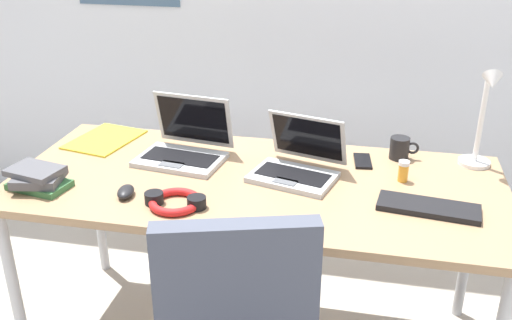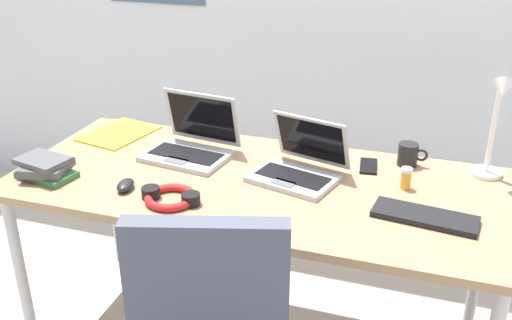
{
  "view_description": "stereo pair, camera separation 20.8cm",
  "coord_description": "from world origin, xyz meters",
  "px_view_note": "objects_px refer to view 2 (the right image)",
  "views": [
    {
      "loc": [
        0.39,
        -1.86,
        1.68
      ],
      "look_at": [
        0.0,
        0.0,
        0.82
      ],
      "focal_mm": 40.53,
      "sensor_mm": 36.0,
      "label": 1
    },
    {
      "loc": [
        0.59,
        -1.8,
        1.68
      ],
      "look_at": [
        0.0,
        0.0,
        0.82
      ],
      "focal_mm": 40.53,
      "sensor_mm": 36.0,
      "label": 2
    }
  ],
  "objects_px": {
    "laptop_back_right": "(299,166)",
    "coffee_mug": "(408,155)",
    "book_stack": "(46,168)",
    "cell_phone": "(368,166)",
    "paper_folder_by_keyboard": "(119,133)",
    "headphones": "(171,197)",
    "laptop_mid_desk": "(191,144)",
    "computer_mouse": "(125,185)",
    "desk_lamp": "(494,128)",
    "pill_bottle": "(406,178)",
    "external_keyboard": "(425,217)"
  },
  "relations": [
    {
      "from": "paper_folder_by_keyboard",
      "to": "coffee_mug",
      "type": "distance_m",
      "value": 1.23
    },
    {
      "from": "book_stack",
      "to": "laptop_back_right",
      "type": "bearing_deg",
      "value": 18.2
    },
    {
      "from": "book_stack",
      "to": "coffee_mug",
      "type": "relative_size",
      "value": 2.0
    },
    {
      "from": "book_stack",
      "to": "computer_mouse",
      "type": "bearing_deg",
      "value": 0.45
    },
    {
      "from": "laptop_back_right",
      "to": "coffee_mug",
      "type": "bearing_deg",
      "value": 32.16
    },
    {
      "from": "headphones",
      "to": "coffee_mug",
      "type": "bearing_deg",
      "value": 36.72
    },
    {
      "from": "coffee_mug",
      "to": "book_stack",
      "type": "bearing_deg",
      "value": -157.32
    },
    {
      "from": "cell_phone",
      "to": "book_stack",
      "type": "bearing_deg",
      "value": -164.66
    },
    {
      "from": "external_keyboard",
      "to": "headphones",
      "type": "relative_size",
      "value": 1.54
    },
    {
      "from": "desk_lamp",
      "to": "pill_bottle",
      "type": "xyz_separation_m",
      "value": [
        -0.27,
        -0.17,
        -0.16
      ]
    },
    {
      "from": "laptop_back_right",
      "to": "laptop_mid_desk",
      "type": "relative_size",
      "value": 1.0
    },
    {
      "from": "book_stack",
      "to": "paper_folder_by_keyboard",
      "type": "distance_m",
      "value": 0.46
    },
    {
      "from": "desk_lamp",
      "to": "paper_folder_by_keyboard",
      "type": "height_order",
      "value": "desk_lamp"
    },
    {
      "from": "computer_mouse",
      "to": "cell_phone",
      "type": "distance_m",
      "value": 0.91
    },
    {
      "from": "computer_mouse",
      "to": "laptop_mid_desk",
      "type": "bearing_deg",
      "value": 63.64
    },
    {
      "from": "pill_bottle",
      "to": "coffee_mug",
      "type": "xyz_separation_m",
      "value": [
        -0.01,
        0.2,
        0.0
      ]
    },
    {
      "from": "cell_phone",
      "to": "book_stack",
      "type": "distance_m",
      "value": 1.21
    },
    {
      "from": "laptop_back_right",
      "to": "headphones",
      "type": "distance_m",
      "value": 0.49
    },
    {
      "from": "headphones",
      "to": "laptop_mid_desk",
      "type": "bearing_deg",
      "value": 103.69
    },
    {
      "from": "cell_phone",
      "to": "headphones",
      "type": "height_order",
      "value": "headphones"
    },
    {
      "from": "cell_phone",
      "to": "paper_folder_by_keyboard",
      "type": "height_order",
      "value": "cell_phone"
    },
    {
      "from": "desk_lamp",
      "to": "computer_mouse",
      "type": "bearing_deg",
      "value": -157.89
    },
    {
      "from": "desk_lamp",
      "to": "headphones",
      "type": "distance_m",
      "value": 1.16
    },
    {
      "from": "computer_mouse",
      "to": "paper_folder_by_keyboard",
      "type": "relative_size",
      "value": 0.31
    },
    {
      "from": "pill_bottle",
      "to": "cell_phone",
      "type": "bearing_deg",
      "value": 137.46
    },
    {
      "from": "laptop_back_right",
      "to": "cell_phone",
      "type": "bearing_deg",
      "value": 35.55
    },
    {
      "from": "desk_lamp",
      "to": "paper_folder_by_keyboard",
      "type": "distance_m",
      "value": 1.52
    },
    {
      "from": "laptop_back_right",
      "to": "pill_bottle",
      "type": "xyz_separation_m",
      "value": [
        0.38,
        0.03,
        -0.0
      ]
    },
    {
      "from": "headphones",
      "to": "book_stack",
      "type": "xyz_separation_m",
      "value": [
        -0.52,
        0.03,
        0.02
      ]
    },
    {
      "from": "coffee_mug",
      "to": "paper_folder_by_keyboard",
      "type": "bearing_deg",
      "value": -176.87
    },
    {
      "from": "laptop_back_right",
      "to": "computer_mouse",
      "type": "distance_m",
      "value": 0.63
    },
    {
      "from": "paper_folder_by_keyboard",
      "to": "cell_phone",
      "type": "bearing_deg",
      "value": -0.05
    },
    {
      "from": "paper_folder_by_keyboard",
      "to": "laptop_mid_desk",
      "type": "bearing_deg",
      "value": -14.94
    },
    {
      "from": "book_stack",
      "to": "coffee_mug",
      "type": "distance_m",
      "value": 1.37
    },
    {
      "from": "book_stack",
      "to": "paper_folder_by_keyboard",
      "type": "xyz_separation_m",
      "value": [
        0.03,
        0.46,
        -0.03
      ]
    },
    {
      "from": "laptop_mid_desk",
      "to": "book_stack",
      "type": "bearing_deg",
      "value": -140.27
    },
    {
      "from": "desk_lamp",
      "to": "laptop_back_right",
      "type": "relative_size",
      "value": 1.11
    },
    {
      "from": "desk_lamp",
      "to": "laptop_back_right",
      "type": "height_order",
      "value": "desk_lamp"
    },
    {
      "from": "headphones",
      "to": "coffee_mug",
      "type": "xyz_separation_m",
      "value": [
        0.74,
        0.55,
        0.03
      ]
    },
    {
      "from": "book_stack",
      "to": "coffee_mug",
      "type": "bearing_deg",
      "value": 22.68
    },
    {
      "from": "external_keyboard",
      "to": "book_stack",
      "type": "bearing_deg",
      "value": -167.95
    },
    {
      "from": "headphones",
      "to": "computer_mouse",
      "type": "bearing_deg",
      "value": 171.46
    },
    {
      "from": "headphones",
      "to": "paper_folder_by_keyboard",
      "type": "distance_m",
      "value": 0.69
    },
    {
      "from": "cell_phone",
      "to": "headphones",
      "type": "xyz_separation_m",
      "value": [
        -0.6,
        -0.48,
        0.01
      ]
    },
    {
      "from": "laptop_back_right",
      "to": "headphones",
      "type": "height_order",
      "value": "laptop_back_right"
    },
    {
      "from": "desk_lamp",
      "to": "laptop_mid_desk",
      "type": "bearing_deg",
      "value": -172.78
    },
    {
      "from": "laptop_back_right",
      "to": "computer_mouse",
      "type": "relative_size",
      "value": 3.74
    },
    {
      "from": "laptop_back_right",
      "to": "book_stack",
      "type": "relative_size",
      "value": 1.59
    },
    {
      "from": "desk_lamp",
      "to": "computer_mouse",
      "type": "xyz_separation_m",
      "value": [
        -1.21,
        -0.49,
        -0.18
      ]
    },
    {
      "from": "laptop_back_right",
      "to": "paper_folder_by_keyboard",
      "type": "bearing_deg",
      "value": 168.83
    }
  ]
}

